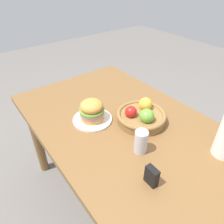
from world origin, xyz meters
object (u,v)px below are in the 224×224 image
Objects in this scene: plate at (92,119)px; napkin_holder at (152,176)px; sandwich at (92,110)px; fruit_basket at (141,116)px; soda_can at (141,142)px.

napkin_holder reaches higher than plate.
sandwich is 0.29m from fruit_basket.
plate is at bearing -171.06° from soda_can.
soda_can reaches higher than napkin_holder.
fruit_basket reaches higher than napkin_holder.
fruit_basket is (0.18, 0.22, -0.03)m from sandwich.
plate is 0.07m from sandwich.
plate is 0.29m from fruit_basket.
plate is 1.59× the size of sandwich.
sandwich is at bearing -129.01° from fruit_basket.
napkin_holder is (0.17, -0.09, -0.02)m from soda_can.
sandwich reaches higher than soda_can.
soda_can is at bearing 8.94° from plate.
fruit_basket is at bearing 143.67° from napkin_holder.
soda_can is 0.43× the size of fruit_basket.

